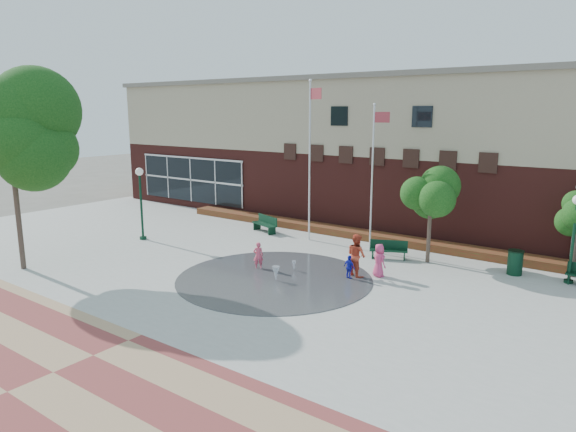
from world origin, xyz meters
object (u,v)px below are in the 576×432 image
Objects in this scene: tree_big_left at (9,135)px; trash_can at (515,262)px; flagpole_left at (310,153)px; child_splash at (258,255)px; bench_left at (265,227)px; flagpole_right at (373,170)px.

trash_can is at bearing 33.83° from tree_big_left.
child_splash is (1.03, -5.76, -4.24)m from flagpole_left.
flagpole_left is 14.36m from tree_big_left.
flagpole_left reaches higher than trash_can.
tree_big_left reaches higher than bench_left.
flagpole_left is 7.23m from child_splash.
child_splash is (4.25, -5.78, 0.31)m from bench_left.
flagpole_right is (3.68, 0.20, -0.69)m from flagpole_left.
flagpole_left is 5.57m from bench_left.
flagpole_left is 7.84× the size of trash_can.
bench_left is (-6.90, -0.18, -3.85)m from flagpole_right.
flagpole_right is 6.70× the size of trash_can.
flagpole_left is 6.97× the size of child_splash.
child_splash is (8.66, 6.35, -5.44)m from tree_big_left.
trash_can is at bearing 0.43° from flagpole_right.
bench_left is 1.83× the size of trash_can.
flagpole_right is 7.43m from child_splash.
flagpole_right is 5.96× the size of child_splash.
flagpole_right is at bearing 179.90° from trash_can.
bench_left is at bearing -96.15° from child_splash.
flagpole_left is 1.17× the size of flagpole_right.
child_splash is at bearing 36.22° from tree_big_left.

